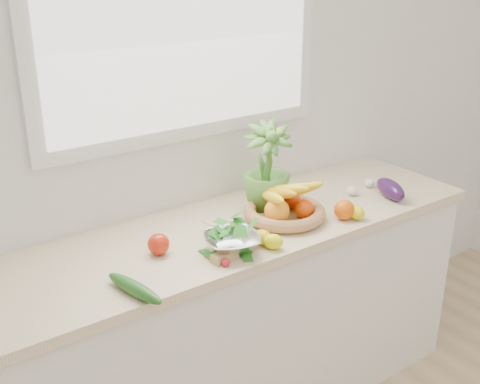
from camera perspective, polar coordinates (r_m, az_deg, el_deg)
back_wall at (r=2.49m, az=-5.28°, el=8.44°), size 4.50×0.02×2.70m
counter_cabinet at (r=2.64m, az=-1.17°, el=-12.68°), size 2.20×0.58×0.86m
countertop at (r=2.41m, az=-1.25°, el=-3.86°), size 2.24×0.62×0.04m
window_frame at (r=2.41m, az=-5.44°, el=17.64°), size 1.30×0.03×1.10m
window_pane at (r=2.39m, az=-5.18°, el=17.62°), size 1.18×0.01×0.98m
orange_loose at (r=2.50m, az=9.85°, el=-1.66°), size 0.09×0.09×0.08m
lemon_a at (r=2.26m, az=2.15°, el=-4.33°), size 0.08×0.09×0.06m
lemon_b at (r=2.51m, az=10.99°, el=-1.95°), size 0.06×0.08×0.06m
lemon_c at (r=2.23m, az=3.17°, el=-4.72°), size 0.09×0.09×0.06m
apple at (r=2.20m, az=-7.73°, el=-4.93°), size 0.10×0.10×0.08m
ginger at (r=2.15m, az=-1.48°, el=-6.12°), size 0.10×0.05×0.03m
garlic_a at (r=2.86m, az=12.20°, el=0.82°), size 0.06×0.06×0.04m
garlic_b at (r=2.60m, az=5.43°, el=-0.99°), size 0.05×0.05×0.04m
garlic_c at (r=2.75m, az=10.58°, el=0.11°), size 0.06×0.06×0.04m
eggplant at (r=2.75m, az=14.07°, el=0.28°), size 0.14×0.22×0.08m
cucumber at (r=1.98m, az=-9.99°, el=-8.97°), size 0.10×0.27×0.05m
radish at (r=2.12m, az=-1.34°, el=-6.69°), size 0.04×0.04×0.03m
potted_herb at (r=2.50m, az=2.56°, el=2.43°), size 0.27×0.27×0.37m
fruit_basket at (r=2.46m, az=4.21°, el=-1.50°), size 0.44×0.44×0.18m
colander_with_spinach at (r=2.20m, az=-0.78°, el=-4.37°), size 0.25×0.25×0.11m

